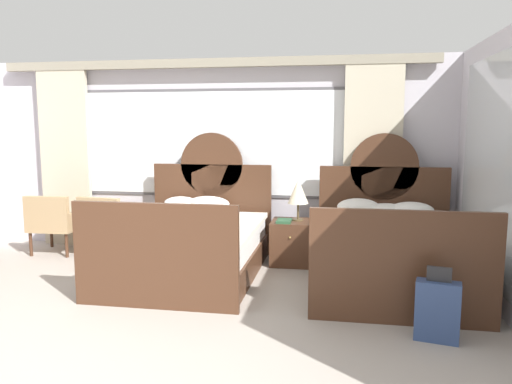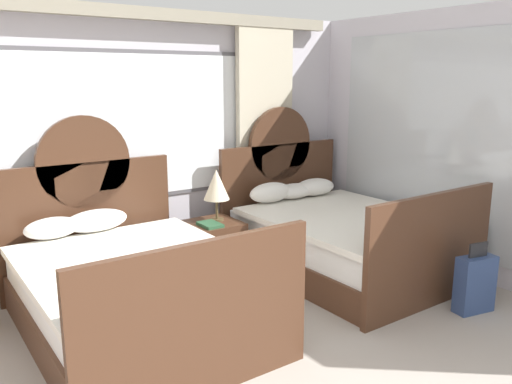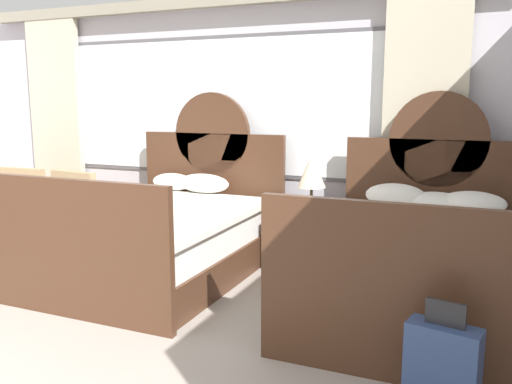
% 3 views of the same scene
% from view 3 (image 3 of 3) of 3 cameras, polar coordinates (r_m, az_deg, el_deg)
% --- Properties ---
extents(wall_back_window, '(6.61, 0.22, 2.70)m').
position_cam_3_polar(wall_back_window, '(5.93, -4.22, 8.09)').
color(wall_back_window, silver).
rests_on(wall_back_window, ground_plane).
extents(bed_near_window, '(1.66, 2.23, 1.68)m').
position_cam_3_polar(bed_near_window, '(4.98, -10.25, -4.62)').
color(bed_near_window, '#472B1C').
rests_on(bed_near_window, ground_plane).
extents(bed_near_mirror, '(1.66, 2.23, 1.68)m').
position_cam_3_polar(bed_near_mirror, '(4.23, 17.40, -7.44)').
color(bed_near_mirror, '#472B1C').
rests_on(bed_near_mirror, ground_plane).
extents(nightstand_between_beds, '(0.53, 0.55, 0.56)m').
position_cam_3_polar(nightstand_between_beds, '(5.10, 5.05, -5.09)').
color(nightstand_between_beds, '#472B1C').
rests_on(nightstand_between_beds, ground_plane).
extents(table_lamp_on_nightstand, '(0.27, 0.27, 0.54)m').
position_cam_3_polar(table_lamp_on_nightstand, '(4.98, 6.03, 2.21)').
color(table_lamp_on_nightstand, brown).
rests_on(table_lamp_on_nightstand, nightstand_between_beds).
extents(book_on_nightstand, '(0.18, 0.26, 0.03)m').
position_cam_3_polar(book_on_nightstand, '(4.96, 3.70, -1.98)').
color(book_on_nightstand, '#285133').
rests_on(book_on_nightstand, nightstand_between_beds).
extents(armchair_by_window_left, '(0.70, 0.70, 0.83)m').
position_cam_3_polar(armchair_by_window_left, '(6.24, -17.63, -1.04)').
color(armchair_by_window_left, tan).
rests_on(armchair_by_window_left, ground_plane).
extents(armchair_by_window_centre, '(0.64, 0.64, 0.83)m').
position_cam_3_polar(armchair_by_window_centre, '(6.77, -22.70, -0.51)').
color(armchair_by_window_centre, tan).
rests_on(armchair_by_window_centre, ground_plane).
extents(suitcase_on_floor, '(0.38, 0.22, 0.63)m').
position_cam_3_polar(suitcase_on_floor, '(2.93, 19.41, -17.91)').
color(suitcase_on_floor, navy).
rests_on(suitcase_on_floor, ground_plane).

